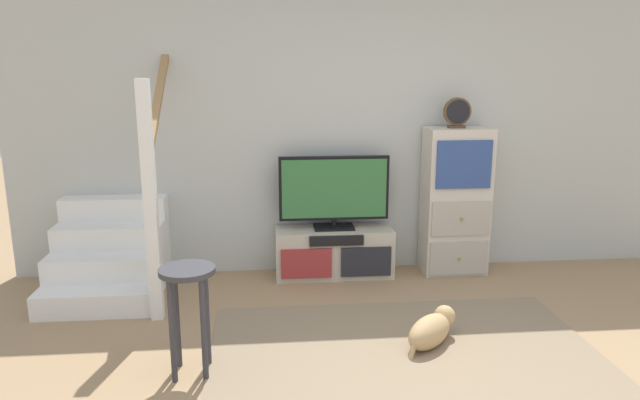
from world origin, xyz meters
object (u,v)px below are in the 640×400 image
(side_cabinet, at_px, (455,202))
(dog, at_px, (432,329))
(media_console, at_px, (334,252))
(bar_stool_near, at_px, (188,295))
(television, at_px, (334,191))
(desk_clock, at_px, (457,113))

(side_cabinet, relative_size, dog, 2.97)
(media_console, distance_m, dog, 1.51)
(bar_stool_near, bearing_deg, media_console, 56.38)
(bar_stool_near, height_order, dog, bar_stool_near)
(side_cabinet, relative_size, bar_stool_near, 1.94)
(television, bearing_deg, side_cabinet, -0.70)
(media_console, height_order, dog, media_console)
(media_console, relative_size, desk_clock, 3.98)
(media_console, xyz_separation_m, desk_clock, (1.09, -0.00, 1.26))
(media_console, height_order, desk_clock, desk_clock)
(side_cabinet, xyz_separation_m, bar_stool_near, (-2.21, -1.65, -0.15))
(media_console, bearing_deg, dog, -70.21)
(desk_clock, bearing_deg, dog, -112.31)
(media_console, relative_size, side_cabinet, 0.79)
(television, height_order, bar_stool_near, television)
(dog, bearing_deg, television, 109.49)
(media_console, bearing_deg, side_cabinet, 0.52)
(television, bearing_deg, dog, -70.51)
(desk_clock, distance_m, dog, 2.05)
(media_console, relative_size, bar_stool_near, 1.53)
(television, distance_m, desk_clock, 1.29)
(television, xyz_separation_m, dog, (0.51, -1.44, -0.68))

